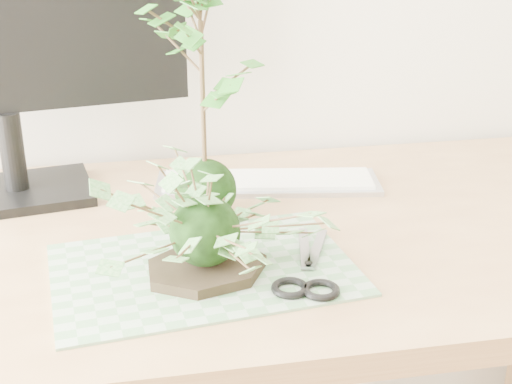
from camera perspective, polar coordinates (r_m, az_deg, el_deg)
desk at (r=1.16m, az=-1.05°, el=-6.95°), size 1.60×0.70×0.74m
cutting_mat at (r=1.00m, az=-4.23°, el=-6.18°), size 0.44×0.32×0.00m
stone_dish at (r=0.98m, az=-4.02°, el=-6.07°), size 0.21×0.21×0.01m
ivy_kokedama at (r=0.94m, az=-4.18°, el=-0.67°), size 0.36×0.36×0.19m
maple_kokedama at (r=1.07m, az=-4.42°, el=12.22°), size 0.27×0.27×0.42m
keyboard at (r=1.28m, az=0.95°, el=0.81°), size 0.41×0.18×0.02m
scissors at (r=0.96m, az=4.63°, el=-6.96°), size 0.10×0.21×0.01m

